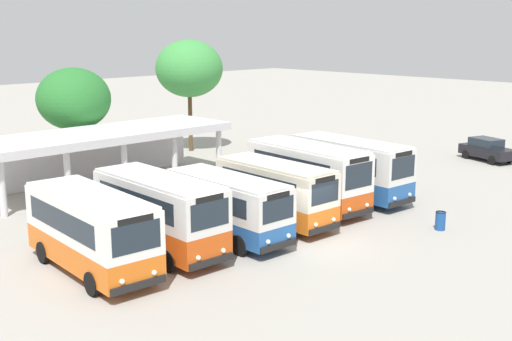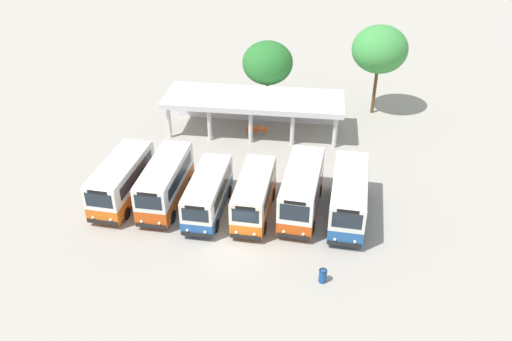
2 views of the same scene
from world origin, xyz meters
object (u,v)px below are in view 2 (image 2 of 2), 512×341
city_bus_second_in_row (165,182)px  city_bus_middle_cream (208,193)px  city_bus_nearest_orange (122,179)px  litter_bin_apron (323,276)px  city_bus_fifth_blue (302,189)px  city_bus_far_end_green (349,196)px  waiting_chair_second_from_end (256,130)px  waiting_chair_middle_seat (264,130)px  waiting_chair_end_by_column (248,129)px  city_bus_fourth_amber (254,194)px

city_bus_second_in_row → city_bus_middle_cream: (3.25, -0.70, -0.20)m
city_bus_nearest_orange → litter_bin_apron: 16.23m
city_bus_fifth_blue → city_bus_middle_cream: bearing=-172.2°
city_bus_far_end_green → waiting_chair_second_from_end: (-7.88, 11.45, -1.31)m
city_bus_middle_cream → city_bus_fifth_blue: 6.56m
waiting_chair_middle_seat → waiting_chair_end_by_column: bearing=-178.5°
waiting_chair_end_by_column → waiting_chair_middle_seat: same height
city_bus_second_in_row → city_bus_nearest_orange: bearing=179.5°
city_bus_second_in_row → waiting_chair_end_by_column: 12.22m
city_bus_fifth_blue → waiting_chair_end_by_column: bearing=115.7°
city_bus_far_end_green → city_bus_fourth_amber: bearing=-175.6°
city_bus_fourth_amber → city_bus_far_end_green: 6.51m
waiting_chair_end_by_column → waiting_chair_middle_seat: 1.45m
city_bus_far_end_green → waiting_chair_second_from_end: size_ratio=8.78×
city_bus_nearest_orange → city_bus_fourth_amber: bearing=-3.6°
city_bus_middle_cream → city_bus_fifth_blue: city_bus_fifth_blue is taller
waiting_chair_middle_seat → city_bus_second_in_row: bearing=-117.1°
waiting_chair_second_from_end → waiting_chair_middle_seat: size_ratio=1.00×
city_bus_middle_cream → city_bus_far_end_green: 9.76m
city_bus_middle_cream → litter_bin_apron: bearing=-36.5°
waiting_chair_end_by_column → waiting_chair_second_from_end: bearing=3.0°
city_bus_middle_cream → waiting_chair_end_by_column: (1.13, 12.03, -1.10)m
city_bus_middle_cream → waiting_chair_second_from_end: (1.86, 12.07, -1.10)m
city_bus_far_end_green → litter_bin_apron: bearing=-103.1°
city_bus_fifth_blue → litter_bin_apron: bearing=-76.3°
city_bus_fifth_blue → city_bus_far_end_green: size_ratio=0.98×
litter_bin_apron → city_bus_fifth_blue: bearing=103.7°
waiting_chair_second_from_end → waiting_chair_middle_seat: bearing=0.0°
city_bus_fifth_blue → waiting_chair_second_from_end: (-4.63, 11.18, -1.36)m
city_bus_second_in_row → city_bus_fourth_amber: (6.49, -0.58, -0.14)m
city_bus_fourth_amber → city_bus_fifth_blue: size_ratio=0.90×
city_bus_second_in_row → waiting_chair_second_from_end: bearing=65.8°
city_bus_middle_cream → city_bus_nearest_orange: bearing=173.6°
city_bus_nearest_orange → waiting_chair_middle_seat: size_ratio=8.51×
city_bus_middle_cream → city_bus_far_end_green: (9.74, 0.62, 0.21)m
city_bus_second_in_row → city_bus_fifth_blue: size_ratio=0.96×
city_bus_second_in_row → waiting_chair_end_by_column: bearing=68.9°
city_bus_second_in_row → waiting_chair_middle_seat: (5.83, 11.37, -1.30)m
waiting_chair_middle_seat → waiting_chair_second_from_end: bearing=-180.0°
city_bus_second_in_row → city_bus_fourth_amber: size_ratio=1.07×
city_bus_fifth_blue → waiting_chair_second_from_end: city_bus_fifth_blue is taller
city_bus_fifth_blue → waiting_chair_end_by_column: city_bus_fifth_blue is taller
city_bus_middle_cream → city_bus_second_in_row: bearing=167.9°
city_bus_nearest_orange → city_bus_middle_cream: 6.54m
city_bus_middle_cream → waiting_chair_second_from_end: city_bus_middle_cream is taller
city_bus_nearest_orange → city_bus_second_in_row: size_ratio=1.02×
waiting_chair_end_by_column → city_bus_second_in_row: bearing=-111.1°
waiting_chair_end_by_column → waiting_chair_middle_seat: (1.45, 0.04, 0.00)m
city_bus_fourth_amber → waiting_chair_second_from_end: (-1.39, 11.96, -1.17)m
waiting_chair_second_from_end → litter_bin_apron: litter_bin_apron is taller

